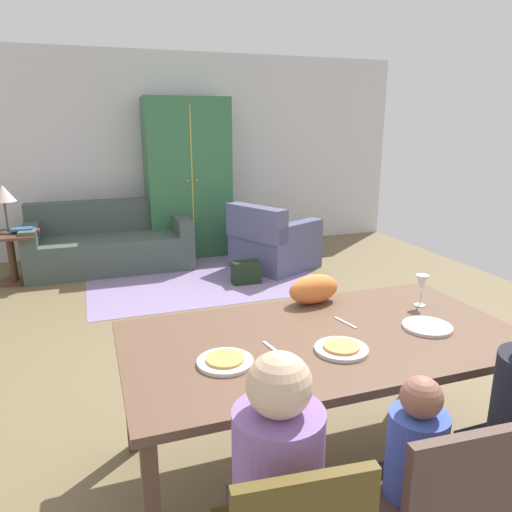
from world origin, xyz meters
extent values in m
cube|color=brown|center=(0.00, 0.48, -0.01)|extent=(6.80, 6.16, 0.02)
cube|color=silver|center=(0.00, 3.61, 1.35)|extent=(6.80, 0.10, 2.70)
cube|color=brown|center=(-0.10, -1.31, 0.74)|extent=(1.97, 1.05, 0.04)
cube|color=brown|center=(-1.03, -0.84, 0.36)|extent=(0.06, 0.06, 0.72)
cube|color=brown|center=(0.82, -0.84, 0.36)|extent=(0.06, 0.06, 0.72)
cylinder|color=silver|center=(-0.65, -1.43, 0.77)|extent=(0.25, 0.25, 0.02)
cylinder|color=gold|center=(-0.65, -1.43, 0.78)|extent=(0.17, 0.17, 0.01)
cylinder|color=silver|center=(-0.10, -1.49, 0.77)|extent=(0.25, 0.25, 0.02)
cylinder|color=#E6934D|center=(-0.10, -1.49, 0.78)|extent=(0.17, 0.17, 0.01)
cylinder|color=silver|center=(0.44, -1.41, 0.77)|extent=(0.25, 0.25, 0.02)
cylinder|color=silver|center=(0.61, -1.13, 0.76)|extent=(0.06, 0.06, 0.01)
cylinder|color=silver|center=(0.61, -1.13, 0.81)|extent=(0.01, 0.01, 0.09)
cone|color=silver|center=(0.61, -1.13, 0.90)|extent=(0.07, 0.07, 0.09)
cube|color=silver|center=(-0.40, -1.36, 0.76)|extent=(0.04, 0.15, 0.01)
cube|color=silver|center=(0.07, -1.21, 0.76)|extent=(0.05, 0.17, 0.01)
cylinder|color=#8963AA|center=(-0.65, -2.06, 0.68)|extent=(0.30, 0.30, 0.46)
sphere|color=beige|center=(-0.65, -2.06, 1.00)|extent=(0.21, 0.21, 0.21)
cube|color=#4D352C|center=(-0.10, -2.12, 0.43)|extent=(0.45, 0.45, 0.04)
cube|color=#4D352C|center=(-0.12, -2.31, 0.66)|extent=(0.42, 0.07, 0.42)
cube|color=#4D352C|center=(0.09, -1.95, 0.21)|extent=(0.04, 0.04, 0.41)
cylinder|color=#3E59BC|center=(-0.10, -2.06, 0.62)|extent=(0.22, 0.22, 0.33)
sphere|color=#9E664F|center=(-0.10, -2.06, 0.85)|extent=(0.15, 0.15, 0.15)
cube|color=brown|center=(0.25, -1.94, 0.21)|extent=(0.04, 0.04, 0.41)
cube|color=#282C47|center=(0.44, -1.98, 0.23)|extent=(0.27, 0.34, 0.45)
ellipsoid|color=orange|center=(0.05, -0.88, 0.84)|extent=(0.34, 0.20, 0.17)
cube|color=gray|center=(0.04, 2.02, 0.00)|extent=(2.60, 1.80, 0.01)
cube|color=#414F48|center=(-0.94, 2.82, 0.21)|extent=(1.96, 0.84, 0.42)
cube|color=#414F48|center=(-0.94, 3.16, 0.62)|extent=(1.96, 0.20, 0.40)
cube|color=#414F48|center=(-1.82, 2.82, 0.52)|extent=(0.18, 0.84, 0.20)
cube|color=#414F48|center=(-0.05, 2.82, 0.52)|extent=(0.18, 0.84, 0.20)
cube|color=#515478|center=(1.03, 2.22, 0.21)|extent=(1.13, 1.13, 0.42)
cube|color=#515478|center=(0.72, 2.07, 0.62)|extent=(0.55, 0.85, 0.40)
cube|color=#515478|center=(1.17, 1.92, 0.52)|extent=(0.83, 0.53, 0.20)
cube|color=#515478|center=(0.88, 2.52, 0.52)|extent=(0.83, 0.53, 0.20)
cube|color=#316940|center=(0.15, 3.22, 1.05)|extent=(1.10, 0.56, 2.10)
cube|color=gold|center=(0.15, 2.94, 1.05)|extent=(0.02, 0.01, 1.89)
sphere|color=gold|center=(0.09, 2.93, 1.05)|extent=(0.04, 0.04, 0.04)
sphere|color=gold|center=(0.21, 2.93, 1.05)|extent=(0.04, 0.04, 0.04)
cube|color=#533321|center=(-2.03, 2.62, 0.56)|extent=(0.56, 0.56, 0.03)
cylinder|color=#533321|center=(-2.03, 2.62, 0.27)|extent=(0.08, 0.08, 0.55)
cylinder|color=#533321|center=(-2.03, 2.62, 0.01)|extent=(0.36, 0.36, 0.03)
cylinder|color=#47423A|center=(-2.03, 2.62, 0.59)|extent=(0.16, 0.16, 0.02)
cylinder|color=#47423A|center=(-2.03, 2.62, 0.77)|extent=(0.02, 0.02, 0.34)
cone|color=beige|center=(-2.03, 2.62, 1.03)|extent=(0.26, 0.26, 0.18)
cube|color=maroon|center=(-1.82, 2.64, 0.59)|extent=(0.22, 0.16, 0.03)
cube|color=#2C5687|center=(-1.89, 2.61, 0.62)|extent=(0.22, 0.16, 0.03)
cube|color=black|center=(0.48, 1.72, 0.13)|extent=(0.32, 0.16, 0.26)
camera|label=1|loc=(-1.15, -3.29, 1.79)|focal=33.94mm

